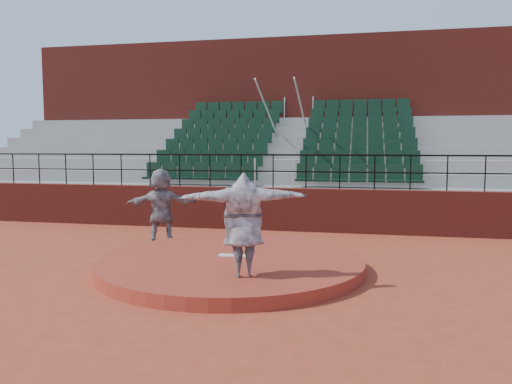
% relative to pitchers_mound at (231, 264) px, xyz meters
% --- Properties ---
extents(ground, '(90.00, 90.00, 0.00)m').
position_rel_pitchers_mound_xyz_m(ground, '(0.00, 0.00, -0.12)').
color(ground, '#A13C24').
rests_on(ground, ground).
extents(pitchers_mound, '(5.50, 5.50, 0.25)m').
position_rel_pitchers_mound_xyz_m(pitchers_mound, '(0.00, 0.00, 0.00)').
color(pitchers_mound, '#9D3523').
rests_on(pitchers_mound, ground).
extents(pitching_rubber, '(0.60, 0.15, 0.03)m').
position_rel_pitchers_mound_xyz_m(pitching_rubber, '(0.00, 0.15, 0.14)').
color(pitching_rubber, white).
rests_on(pitching_rubber, pitchers_mound).
extents(boundary_wall, '(24.00, 0.30, 1.30)m').
position_rel_pitchers_mound_xyz_m(boundary_wall, '(0.00, 5.00, 0.53)').
color(boundary_wall, maroon).
rests_on(boundary_wall, ground).
extents(wall_railing, '(24.04, 0.05, 1.03)m').
position_rel_pitchers_mound_xyz_m(wall_railing, '(0.00, 5.00, 1.90)').
color(wall_railing, black).
rests_on(wall_railing, boundary_wall).
extents(seating_deck, '(24.00, 5.97, 4.63)m').
position_rel_pitchers_mound_xyz_m(seating_deck, '(0.00, 8.64, 1.33)').
color(seating_deck, gray).
rests_on(seating_deck, ground).
extents(press_box_facade, '(24.00, 3.00, 7.10)m').
position_rel_pitchers_mound_xyz_m(press_box_facade, '(0.00, 12.60, 3.43)').
color(press_box_facade, maroon).
rests_on(press_box_facade, ground).
extents(pitcher, '(2.36, 1.31, 1.86)m').
position_rel_pitchers_mound_xyz_m(pitcher, '(0.59, -1.36, 1.05)').
color(pitcher, black).
rests_on(pitcher, pitchers_mound).
extents(fielder, '(1.93, 1.17, 1.98)m').
position_rel_pitchers_mound_xyz_m(fielder, '(-2.57, 2.45, 0.86)').
color(fielder, black).
rests_on(fielder, ground).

